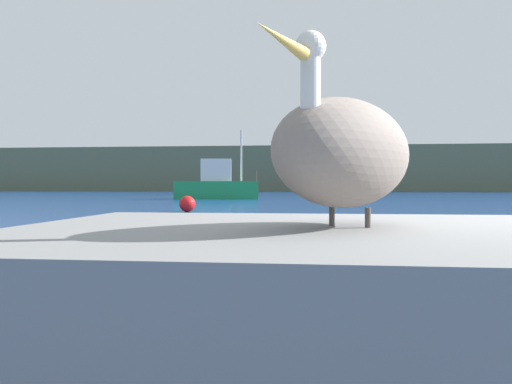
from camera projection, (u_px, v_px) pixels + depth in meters
name	position (u px, v px, depth m)	size (l,w,h in m)	color
hillside_backdrop	(333.00, 170.00, 75.29)	(140.00, 15.90, 5.93)	#5B664C
pier_dock	(345.00, 305.00, 2.73)	(3.45, 2.53, 0.80)	gray
pelican	(345.00, 152.00, 2.71)	(1.00, 1.47, 0.90)	gray
fishing_boat_green	(216.00, 185.00, 35.43)	(5.70, 2.45, 4.58)	#1E8C4C
mooring_buoy	(187.00, 204.00, 19.17)	(0.58, 0.58, 0.58)	red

